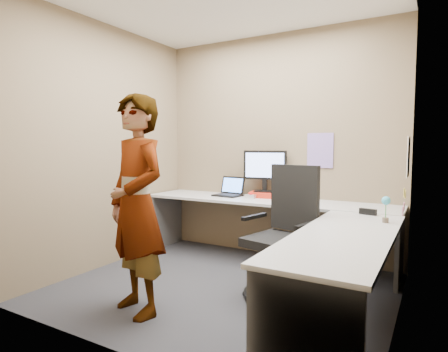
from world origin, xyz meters
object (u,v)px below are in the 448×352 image
Objects in this scene: desk at (281,225)px; person at (137,205)px; monitor at (265,167)px; office_chair at (283,245)px.

person is at bearing -123.98° from desk.
desk is at bearing -65.72° from monitor.
monitor is at bearing 123.74° from desk.
person is (-0.78, -1.16, 0.29)m from desk.
person reaches higher than desk.
person is at bearing -123.41° from office_chair.
desk is 1.07m from monitor.
office_chair is at bearing -65.67° from desk.
person is (-0.92, -0.87, 0.41)m from office_chair.
monitor is at bearing 134.39° from office_chair.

